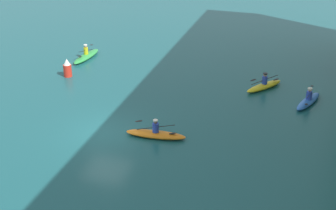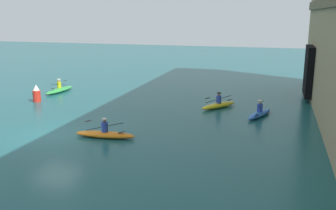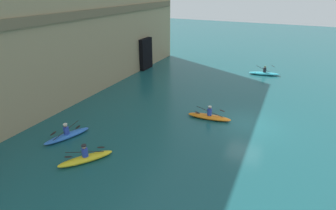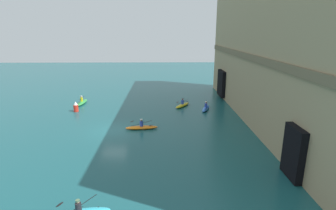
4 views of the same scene
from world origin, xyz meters
name	(u,v)px [view 3 (image 3 of 4)]	position (x,y,z in m)	size (l,w,h in m)	color
ground_plane	(248,124)	(0.00, 0.00, 0.00)	(120.00, 120.00, 0.00)	#195156
cliff_bluff	(40,0)	(-2.11, 16.66, 8.26)	(37.09, 5.79, 16.58)	#9E8966
kayak_blue	(67,135)	(-7.13, 10.55, 0.22)	(3.14, 1.70, 1.06)	blue
kayak_yellow	(86,158)	(-8.59, 7.66, 0.24)	(2.91, 2.37, 1.11)	yellow
kayak_orange	(209,116)	(-0.38, 2.84, 0.21)	(1.07, 3.35, 1.05)	orange
kayak_cyan	(264,73)	(12.77, 0.46, 0.20)	(1.45, 3.44, 1.15)	#33B2C6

